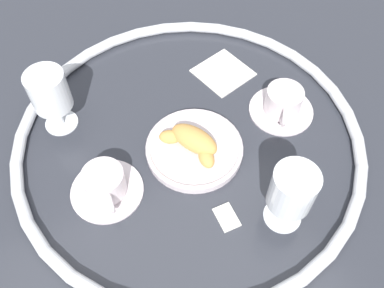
{
  "coord_description": "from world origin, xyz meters",
  "views": [
    {
      "loc": [
        -0.46,
        0.18,
        0.69
      ],
      "look_at": [
        -0.03,
        0.0,
        0.03
      ],
      "focal_mm": 39.27,
      "sensor_mm": 36.0,
      "label": 1
    }
  ],
  "objects_px": {
    "pastry_plate": "(192,149)",
    "coffee_cup_far": "(105,185)",
    "juice_glass_right": "(50,93)",
    "sugar_packet": "(226,217)",
    "juice_glass_left": "(292,192)",
    "croissant_large": "(191,142)",
    "folded_napkin": "(223,72)",
    "coffee_cup_near": "(283,104)"
  },
  "relations": [
    {
      "from": "croissant_large",
      "to": "juice_glass_left",
      "type": "distance_m",
      "value": 0.22
    },
    {
      "from": "juice_glass_left",
      "to": "folded_napkin",
      "type": "xyz_separation_m",
      "value": [
        0.37,
        -0.05,
        -0.09
      ]
    },
    {
      "from": "pastry_plate",
      "to": "sugar_packet",
      "type": "xyz_separation_m",
      "value": [
        -0.15,
        -0.0,
        -0.01
      ]
    },
    {
      "from": "croissant_large",
      "to": "coffee_cup_near",
      "type": "bearing_deg",
      "value": -82.82
    },
    {
      "from": "croissant_large",
      "to": "coffee_cup_far",
      "type": "relative_size",
      "value": 0.89
    },
    {
      "from": "coffee_cup_far",
      "to": "juice_glass_left",
      "type": "bearing_deg",
      "value": -120.81
    },
    {
      "from": "juice_glass_left",
      "to": "sugar_packet",
      "type": "distance_m",
      "value": 0.13
    },
    {
      "from": "pastry_plate",
      "to": "coffee_cup_far",
      "type": "height_order",
      "value": "coffee_cup_far"
    },
    {
      "from": "pastry_plate",
      "to": "coffee_cup_far",
      "type": "distance_m",
      "value": 0.18
    },
    {
      "from": "folded_napkin",
      "to": "pastry_plate",
      "type": "bearing_deg",
      "value": 140.13
    },
    {
      "from": "coffee_cup_far",
      "to": "coffee_cup_near",
      "type": "bearing_deg",
      "value": -82.99
    },
    {
      "from": "folded_napkin",
      "to": "juice_glass_left",
      "type": "bearing_deg",
      "value": 172.32
    },
    {
      "from": "coffee_cup_near",
      "to": "folded_napkin",
      "type": "relative_size",
      "value": 1.24
    },
    {
      "from": "folded_napkin",
      "to": "coffee_cup_near",
      "type": "bearing_deg",
      "value": -156.1
    },
    {
      "from": "coffee_cup_far",
      "to": "croissant_large",
      "type": "bearing_deg",
      "value": -83.2
    },
    {
      "from": "pastry_plate",
      "to": "folded_napkin",
      "type": "distance_m",
      "value": 0.23
    },
    {
      "from": "coffee_cup_far",
      "to": "juice_glass_right",
      "type": "distance_m",
      "value": 0.21
    },
    {
      "from": "sugar_packet",
      "to": "pastry_plate",
      "type": "bearing_deg",
      "value": -1.36
    },
    {
      "from": "pastry_plate",
      "to": "sugar_packet",
      "type": "relative_size",
      "value": 3.85
    },
    {
      "from": "coffee_cup_near",
      "to": "juice_glass_right",
      "type": "relative_size",
      "value": 0.97
    },
    {
      "from": "sugar_packet",
      "to": "juice_glass_right",
      "type": "bearing_deg",
      "value": 32.44
    },
    {
      "from": "coffee_cup_far",
      "to": "juice_glass_left",
      "type": "xyz_separation_m",
      "value": [
        -0.17,
        -0.28,
        0.07
      ]
    },
    {
      "from": "croissant_large",
      "to": "coffee_cup_far",
      "type": "bearing_deg",
      "value": 96.8
    },
    {
      "from": "coffee_cup_far",
      "to": "pastry_plate",
      "type": "bearing_deg",
      "value": -82.76
    },
    {
      "from": "coffee_cup_near",
      "to": "folded_napkin",
      "type": "distance_m",
      "value": 0.17
    },
    {
      "from": "croissant_large",
      "to": "sugar_packet",
      "type": "bearing_deg",
      "value": -177.71
    },
    {
      "from": "juice_glass_left",
      "to": "folded_napkin",
      "type": "relative_size",
      "value": 1.27
    },
    {
      "from": "juice_glass_right",
      "to": "sugar_packet",
      "type": "bearing_deg",
      "value": -144.94
    },
    {
      "from": "juice_glass_left",
      "to": "croissant_large",
      "type": "bearing_deg",
      "value": 28.5
    },
    {
      "from": "coffee_cup_near",
      "to": "folded_napkin",
      "type": "xyz_separation_m",
      "value": [
        0.15,
        0.07,
        -0.02
      ]
    },
    {
      "from": "coffee_cup_far",
      "to": "folded_napkin",
      "type": "xyz_separation_m",
      "value": [
        0.2,
        -0.33,
        -0.02
      ]
    },
    {
      "from": "croissant_large",
      "to": "sugar_packet",
      "type": "relative_size",
      "value": 2.41
    },
    {
      "from": "folded_napkin",
      "to": "sugar_packet",
      "type": "bearing_deg",
      "value": 156.39
    },
    {
      "from": "juice_glass_left",
      "to": "pastry_plate",
      "type": "bearing_deg",
      "value": 27.64
    },
    {
      "from": "juice_glass_left",
      "to": "folded_napkin",
      "type": "height_order",
      "value": "juice_glass_left"
    },
    {
      "from": "pastry_plate",
      "to": "coffee_cup_near",
      "type": "bearing_deg",
      "value": -83.18
    },
    {
      "from": "coffee_cup_far",
      "to": "juice_glass_left",
      "type": "height_order",
      "value": "juice_glass_left"
    },
    {
      "from": "pastry_plate",
      "to": "folded_napkin",
      "type": "relative_size",
      "value": 1.75
    },
    {
      "from": "coffee_cup_near",
      "to": "coffee_cup_far",
      "type": "height_order",
      "value": "same"
    },
    {
      "from": "croissant_large",
      "to": "folded_napkin",
      "type": "bearing_deg",
      "value": -40.11
    },
    {
      "from": "coffee_cup_far",
      "to": "folded_napkin",
      "type": "distance_m",
      "value": 0.38
    },
    {
      "from": "juice_glass_left",
      "to": "sugar_packet",
      "type": "relative_size",
      "value": 2.8
    }
  ]
}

